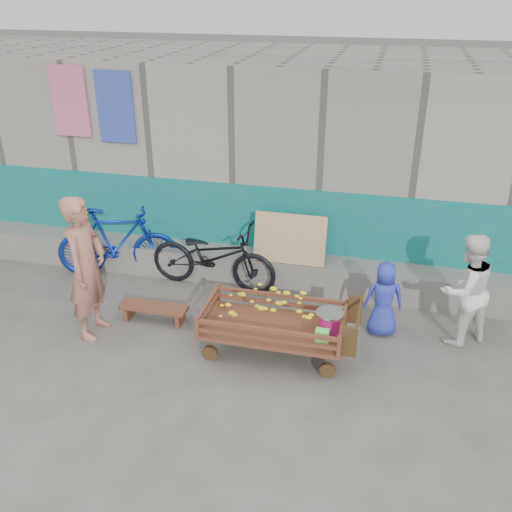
% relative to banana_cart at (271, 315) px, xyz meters
% --- Properties ---
extents(ground, '(80.00, 80.00, 0.00)m').
position_rel_banana_cart_xyz_m(ground, '(-0.38, -0.67, -0.52)').
color(ground, '#4E4C47').
rests_on(ground, ground).
extents(building_wall, '(12.00, 3.50, 3.00)m').
position_rel_banana_cart_xyz_m(building_wall, '(-0.38, 3.38, 0.94)').
color(building_wall, gray).
rests_on(building_wall, ground).
extents(banana_cart, '(1.81, 0.83, 0.77)m').
position_rel_banana_cart_xyz_m(banana_cart, '(0.00, 0.00, 0.00)').
color(banana_cart, '#532C1D').
rests_on(banana_cart, ground).
extents(bench, '(0.89, 0.27, 0.22)m').
position_rel_banana_cart_xyz_m(bench, '(-1.62, 0.32, -0.36)').
color(bench, '#532C1D').
rests_on(bench, ground).
extents(vendor_man, '(0.46, 0.68, 1.82)m').
position_rel_banana_cart_xyz_m(vendor_man, '(-2.25, -0.09, 0.39)').
color(vendor_man, '#A76756').
rests_on(vendor_man, ground).
extents(woman, '(0.88, 0.84, 1.43)m').
position_rel_banana_cart_xyz_m(woman, '(2.19, 0.81, 0.19)').
color(woman, white).
rests_on(woman, ground).
extents(child, '(0.52, 0.39, 0.98)m').
position_rel_banana_cart_xyz_m(child, '(1.26, 0.76, -0.04)').
color(child, '#2D38BD').
rests_on(child, ground).
extents(bicycle_dark, '(1.91, 0.78, 0.98)m').
position_rel_banana_cart_xyz_m(bicycle_dark, '(-1.15, 1.38, -0.03)').
color(bicycle_dark, black).
rests_on(bicycle_dark, ground).
extents(bicycle_blue, '(1.87, 0.95, 1.08)m').
position_rel_banana_cart_xyz_m(bicycle_blue, '(-2.61, 1.38, 0.02)').
color(bicycle_blue, navy).
rests_on(bicycle_blue, ground).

